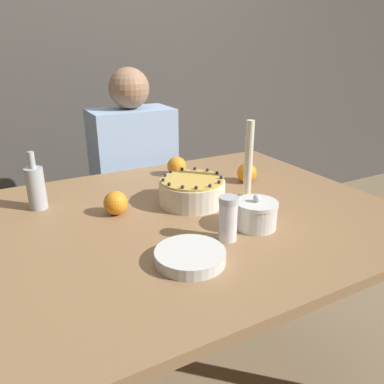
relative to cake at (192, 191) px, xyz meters
The scene contains 13 objects.
ground_plane 0.81m from the cake, 136.20° to the right, with size 12.00×12.00×0.00m, color #8C7556.
wall_behind 1.42m from the cake, 93.09° to the left, with size 8.00×0.05×2.60m.
dining_table 0.18m from the cake, 136.20° to the right, with size 1.40×1.08×0.76m.
cake is the anchor object (origin of this frame).
sugar_bowl 0.27m from the cake, 72.70° to the right, with size 0.13×0.13×0.11m.
sugar_shaker 0.29m from the cake, 97.77° to the right, with size 0.06×0.06×0.13m.
plate_stack 0.39m from the cake, 119.09° to the right, with size 0.19×0.19×0.03m.
candle 0.21m from the cake, 22.19° to the right, with size 0.06×0.06×0.29m.
bottle 0.53m from the cake, 156.75° to the left, with size 0.06×0.06×0.20m.
orange_fruit_0 0.27m from the cake, behind, with size 0.08×0.08×0.08m.
orange_fruit_1 0.31m from the cake, 16.17° to the left, with size 0.08×0.08×0.08m.
orange_fruit_2 0.31m from the cake, 73.72° to the left, with size 0.08×0.08×0.08m.
person_man_blue_shirt 0.73m from the cake, 88.00° to the left, with size 0.40×0.34×1.19m.
Camera 1 is at (-0.51, -1.01, 1.28)m, focal length 35.00 mm.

